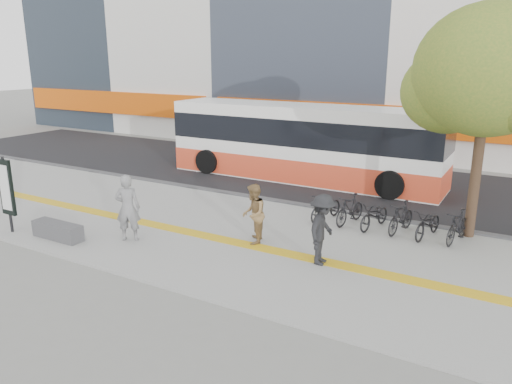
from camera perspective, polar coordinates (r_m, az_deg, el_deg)
The scene contains 13 objects.
ground at distance 13.70m, azimuth -11.08°, elevation -6.00°, with size 120.00×120.00×0.00m, color slate.
sidewalk at distance 14.77m, azimuth -7.29°, elevation -4.06°, with size 40.00×7.00×0.08m, color gray.
tactile_strip at distance 14.39m, azimuth -8.50°, elevation -4.46°, with size 40.00×0.45×0.01m, color gold.
street at distance 20.97m, azimuth 5.16°, elevation 1.88°, with size 40.00×8.00×0.06m, color black.
curb at distance 17.53m, azimuth -0.38°, elevation -0.66°, with size 40.00×0.25×0.14m, color #3E3E41.
bench at distance 14.65m, azimuth -21.99°, elevation -4.18°, with size 1.60×0.45×0.45m, color #3E3E41.
signboard at distance 15.46m, azimuth -26.96°, elevation 0.37°, with size 0.55×0.10×2.20m.
street_tree at distance 14.40m, azimuth 25.28°, elevation 12.32°, with size 4.40×3.80×6.31m.
bus at distance 20.10m, azimuth 5.45°, elevation 5.47°, with size 11.25×2.67×2.99m.
bicycle_row at distance 14.64m, azimuth 14.89°, elevation -2.71°, with size 4.55×1.63×0.90m.
seated_woman at distance 13.70m, azimuth -14.64°, elevation -1.78°, with size 0.67×0.44×1.85m, color black.
pedestrian_tan at distance 13.10m, azimuth -0.30°, elevation -2.56°, with size 0.79×0.61×1.62m, color olive.
pedestrian_dark at distance 11.89m, azimuth 7.69°, elevation -4.33°, with size 1.13×0.65×1.74m, color black.
Camera 1 is at (8.53, -9.51, 4.97)m, focal length 34.51 mm.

